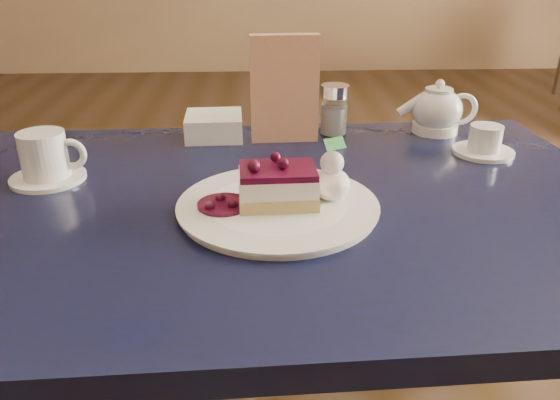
{
  "coord_description": "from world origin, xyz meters",
  "views": [
    {
      "loc": [
        -0.2,
        -0.39,
        1.11
      ],
      "look_at": [
        -0.16,
        0.29,
        0.79
      ],
      "focal_mm": 35.0,
      "sensor_mm": 36.0,
      "label": 1
    }
  ],
  "objects_px": {
    "cheesecake_slice": "(278,186)",
    "coffee_set": "(46,159)",
    "tea_set": "(446,117)",
    "main_table": "(276,239)",
    "dessert_plate": "(278,207)"
  },
  "relations": [
    {
      "from": "dessert_plate",
      "to": "cheesecake_slice",
      "type": "distance_m",
      "value": 0.04
    },
    {
      "from": "dessert_plate",
      "to": "tea_set",
      "type": "relative_size",
      "value": 1.19
    },
    {
      "from": "coffee_set",
      "to": "tea_set",
      "type": "xyz_separation_m",
      "value": [
        0.76,
        0.21,
        0.0
      ]
    },
    {
      "from": "cheesecake_slice",
      "to": "coffee_set",
      "type": "xyz_separation_m",
      "value": [
        -0.39,
        0.14,
        -0.0
      ]
    },
    {
      "from": "coffee_set",
      "to": "tea_set",
      "type": "distance_m",
      "value": 0.79
    },
    {
      "from": "dessert_plate",
      "to": "coffee_set",
      "type": "relative_size",
      "value": 2.21
    },
    {
      "from": "cheesecake_slice",
      "to": "tea_set",
      "type": "distance_m",
      "value": 0.51
    },
    {
      "from": "cheesecake_slice",
      "to": "coffee_set",
      "type": "distance_m",
      "value": 0.42
    },
    {
      "from": "dessert_plate",
      "to": "tea_set",
      "type": "distance_m",
      "value": 0.51
    },
    {
      "from": "dessert_plate",
      "to": "tea_set",
      "type": "height_order",
      "value": "tea_set"
    },
    {
      "from": "main_table",
      "to": "tea_set",
      "type": "bearing_deg",
      "value": 36.63
    },
    {
      "from": "tea_set",
      "to": "cheesecake_slice",
      "type": "bearing_deg",
      "value": -136.94
    },
    {
      "from": "tea_set",
      "to": "main_table",
      "type": "bearing_deg",
      "value": -141.39
    },
    {
      "from": "main_table",
      "to": "cheesecake_slice",
      "type": "bearing_deg",
      "value": -90.0
    },
    {
      "from": "main_table",
      "to": "tea_set",
      "type": "xyz_separation_m",
      "value": [
        0.37,
        0.3,
        0.12
      ]
    }
  ]
}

